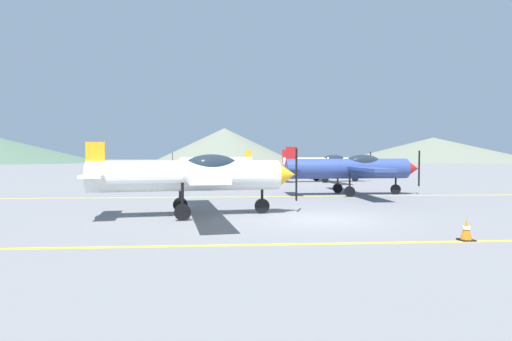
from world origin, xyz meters
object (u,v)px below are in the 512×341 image
(traffic_cone_front, at_px, (466,230))
(airplane_near, at_px, (195,175))
(car_sedan, at_px, (387,169))
(airplane_mid, at_px, (352,168))
(airplane_back, at_px, (213,162))
(airplane_far, at_px, (326,164))

(traffic_cone_front, bearing_deg, airplane_near, 145.67)
(car_sedan, bearing_deg, airplane_mid, -116.85)
(airplane_back, relative_size, car_sedan, 2.09)
(airplane_back, xyz_separation_m, car_sedan, (18.14, 1.10, -0.69))
(airplane_near, relative_size, airplane_far, 1.00)
(airplane_near, bearing_deg, airplane_mid, 41.88)
(airplane_far, height_order, traffic_cone_front, airplane_far)
(airplane_back, bearing_deg, airplane_mid, -65.07)
(airplane_far, distance_m, airplane_back, 11.90)
(airplane_mid, relative_size, airplane_back, 1.00)
(airplane_far, distance_m, traffic_cone_front, 23.93)
(airplane_far, xyz_separation_m, airplane_back, (-9.72, 6.87, 0.00))
(airplane_far, bearing_deg, traffic_cone_front, -95.19)
(airplane_near, height_order, car_sedan, airplane_near)
(car_sedan, height_order, traffic_cone_front, car_sedan)
(airplane_mid, height_order, airplane_far, same)
(airplane_mid, height_order, car_sedan, airplane_mid)
(airplane_back, height_order, car_sedan, airplane_back)
(airplane_back, bearing_deg, car_sedan, 3.47)
(airplane_near, bearing_deg, traffic_cone_front, -34.33)
(airplane_back, bearing_deg, airplane_near, -89.79)
(airplane_mid, distance_m, airplane_far, 11.31)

